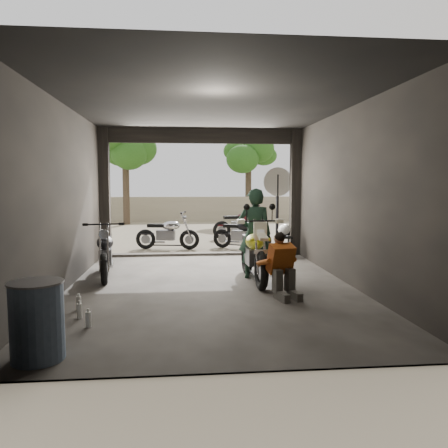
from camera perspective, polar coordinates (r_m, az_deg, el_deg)
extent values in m
plane|color=#7A6D56|center=(7.79, -1.70, -8.39)|extent=(80.00, 80.00, 0.00)
cube|color=#2D2B28|center=(7.78, -1.70, -8.32)|extent=(5.00, 7.00, 0.02)
plane|color=black|center=(7.69, -1.76, 15.47)|extent=(7.00, 7.00, 0.00)
cube|color=black|center=(4.09, 1.53, 1.90)|extent=(5.00, 0.02, 3.20)
cube|color=black|center=(7.81, -20.38, 3.19)|extent=(0.02, 7.00, 3.20)
cube|color=black|center=(8.13, 16.18, 3.38)|extent=(0.02, 7.00, 3.20)
cube|color=black|center=(11.09, -15.31, 3.86)|extent=(0.24, 0.24, 3.20)
cube|color=black|center=(11.30, 9.26, 4.00)|extent=(0.24, 0.24, 3.20)
cube|color=black|center=(11.04, -2.95, 11.41)|extent=(5.00, 0.16, 0.36)
cube|color=#2D2B28|center=(11.21, -2.90, -3.96)|extent=(5.00, 0.25, 0.08)
cube|color=gray|center=(21.59, -4.19, 1.99)|extent=(18.00, 0.30, 1.20)
cylinder|color=#382B1E|center=(20.20, -12.68, 5.03)|extent=(0.30, 0.30, 3.58)
ellipsoid|color=#1E4C14|center=(20.32, -12.81, 11.35)|extent=(2.20, 2.20, 3.14)
cylinder|color=#382B1E|center=(21.80, 3.19, 4.65)|extent=(0.30, 0.30, 3.20)
ellipsoid|color=#1E4C14|center=(21.87, 3.22, 9.90)|extent=(2.20, 2.20, 2.80)
imported|color=black|center=(8.43, 4.03, -1.30)|extent=(0.70, 0.52, 1.75)
cube|color=black|center=(10.92, 7.76, -1.72)|extent=(0.39, 0.39, 0.04)
cylinder|color=black|center=(10.76, 7.10, -3.20)|extent=(0.03, 0.03, 0.52)
cylinder|color=black|center=(10.84, 8.77, -3.16)|extent=(0.03, 0.03, 0.52)
cylinder|color=black|center=(11.08, 6.73, -2.96)|extent=(0.03, 0.03, 0.52)
cylinder|color=black|center=(11.15, 8.36, -2.92)|extent=(0.03, 0.03, 0.52)
ellipsoid|color=silver|center=(10.97, 7.88, -0.79)|extent=(0.37, 0.38, 0.30)
cylinder|color=#435772|center=(5.00, -23.23, -11.71)|extent=(0.65, 0.65, 0.83)
cylinder|color=black|center=(11.55, 6.97, 1.27)|extent=(0.08, 0.08, 2.08)
cylinder|color=silver|center=(11.50, 7.04, 5.49)|extent=(0.76, 0.03, 0.76)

